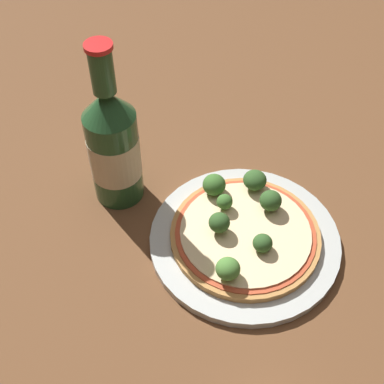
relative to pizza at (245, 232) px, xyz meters
The scene contains 11 objects.
ground_plane 0.02m from the pizza, 115.74° to the right, with size 3.00×3.00×0.00m, color brown.
plate 0.01m from the pizza, 86.73° to the right, with size 0.26×0.26×0.01m.
pizza is the anchor object (origin of this frame).
broccoli_floret_0 0.06m from the pizza, 11.40° to the left, with size 0.03×0.03×0.03m.
broccoli_floret_1 0.04m from the pizza, 150.29° to the left, with size 0.03×0.03×0.03m.
broccoli_floret_2 0.08m from the pizza, 43.11° to the left, with size 0.03×0.03×0.03m.
broccoli_floret_3 0.05m from the pizza, 91.56° to the left, with size 0.02×0.02×0.02m.
broccoli_floret_4 0.04m from the pizza, 98.55° to the right, with size 0.03×0.03×0.02m.
broccoli_floret_5 0.08m from the pizza, 144.14° to the right, with size 0.03×0.03×0.03m.
broccoli_floret_6 0.08m from the pizza, 87.06° to the left, with size 0.03×0.03×0.03m.
beer_bottle 0.22m from the pizza, 119.26° to the left, with size 0.07×0.07×0.26m.
Camera 1 is at (-0.30, -0.32, 0.60)m, focal length 50.00 mm.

